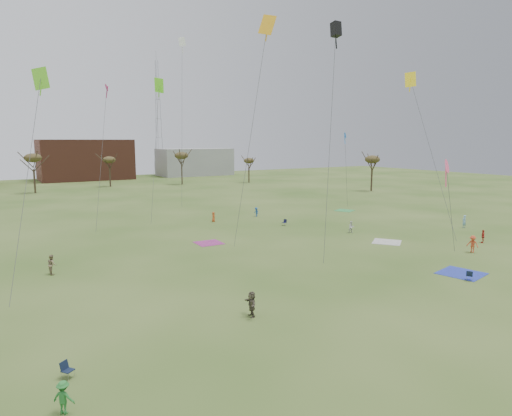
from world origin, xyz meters
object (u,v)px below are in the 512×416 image
flyer_near_center (64,397)px  camp_chair_center (469,277)px  spectator_fore_a (483,236)px  camp_chair_left (68,373)px  camp_chair_right (284,224)px  radio_tower (158,118)px

flyer_near_center → camp_chair_center: size_ratio=1.73×
flyer_near_center → camp_chair_center: flyer_near_center is taller
spectator_fore_a → camp_chair_left: size_ratio=1.73×
spectator_fore_a → camp_chair_right: size_ratio=1.73×
radio_tower → spectator_fore_a: bearing=-91.3°
camp_chair_center → radio_tower: (16.99, 126.50, 18.95)m
camp_chair_right → radio_tower: 101.06m
spectator_fore_a → camp_chair_center: bearing=-2.9°
radio_tower → camp_chair_right: bearing=-99.4°
flyer_near_center → camp_chair_left: bearing=-60.8°
camp_chair_center → camp_chair_right: bearing=-33.8°
camp_chair_center → camp_chair_left: bearing=56.4°
radio_tower → flyer_near_center: bearing=-111.0°
flyer_near_center → spectator_fore_a: 47.83m
flyer_near_center → radio_tower: size_ratio=0.04×
camp_chair_left → radio_tower: (48.76, 125.76, 18.95)m
flyer_near_center → camp_chair_right: size_ratio=1.73×
spectator_fore_a → camp_chair_right: 24.80m
camp_chair_left → camp_chair_right: size_ratio=1.00×
camp_chair_right → radio_tower: (16.22, 97.94, 18.95)m
flyer_near_center → camp_chair_center: 32.46m
spectator_fore_a → camp_chair_right: spectator_fore_a is taller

